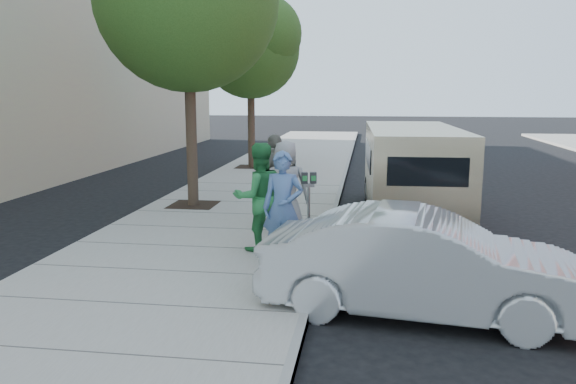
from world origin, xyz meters
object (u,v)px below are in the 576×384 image
object	(u,v)px
tree_far	(252,44)
person_green_shirt	(259,197)
parking_meter	(309,192)
person_striped_polo	(276,180)
person_gray_shirt	(286,188)
van	(411,171)
sedan	(423,264)
person_officer	(283,208)

from	to	relation	value
tree_far	person_green_shirt	xyz separation A→B (m)	(2.50, -11.54, -3.72)
parking_meter	person_striped_polo	xyz separation A→B (m)	(-0.90, 1.55, -0.01)
tree_far	person_gray_shirt	size ratio (longest dim) A/B	3.29
person_gray_shirt	person_striped_polo	size ratio (longest dim) A/B	0.97
van	sedan	world-z (taller)	van
van	person_green_shirt	distance (m)	4.78
parking_meter	person_green_shirt	size ratio (longest dim) A/B	0.70
person_striped_polo	person_gray_shirt	bearing A→B (deg)	56.47
person_officer	person_green_shirt	xyz separation A→B (m)	(-0.56, 0.73, 0.03)
tree_far	sedan	bearing A→B (deg)	-69.24
sedan	person_gray_shirt	bearing A→B (deg)	41.38
van	person_striped_polo	xyz separation A→B (m)	(-3.07, -1.56, -0.03)
sedan	person_officer	size ratio (longest dim) A/B	2.29
tree_far	person_officer	distance (m)	13.19
sedan	person_striped_polo	xyz separation A→B (m)	(-2.82, 4.54, 0.42)
tree_far	person_striped_polo	distance (m)	10.43
parking_meter	person_gray_shirt	bearing A→B (deg)	114.92
van	person_green_shirt	xyz separation A→B (m)	(-3.05, -3.67, -0.03)
van	parking_meter	bearing A→B (deg)	-126.86
tree_far	person_green_shirt	distance (m)	12.38
person_green_shirt	person_striped_polo	xyz separation A→B (m)	(-0.02, 2.11, -0.00)
parking_meter	van	xyz separation A→B (m)	(2.18, 3.11, 0.02)
van	person_gray_shirt	distance (m)	3.64
parking_meter	person_green_shirt	world-z (taller)	person_green_shirt
van	person_gray_shirt	size ratio (longest dim) A/B	3.13
person_green_shirt	person_striped_polo	distance (m)	2.11
parking_meter	person_green_shirt	xyz separation A→B (m)	(-0.88, -0.57, -0.01)
van	person_green_shirt	size ratio (longest dim) A/B	3.04
van	sedan	xyz separation A→B (m)	(-0.26, -6.10, -0.46)
person_officer	person_striped_polo	size ratio (longest dim) A/B	0.97
tree_far	parking_meter	distance (m)	12.06
tree_far	person_striped_polo	xyz separation A→B (m)	(2.48, -9.43, -3.72)
person_green_shirt	person_gray_shirt	xyz separation A→B (m)	(0.33, 1.26, -0.03)
parking_meter	person_green_shirt	bearing A→B (deg)	-160.56
sedan	person_striped_polo	distance (m)	5.36
person_gray_shirt	person_green_shirt	bearing A→B (deg)	63.31
sedan	person_green_shirt	world-z (taller)	person_green_shirt
parking_meter	person_officer	world-z (taller)	person_officer
van	person_officer	size ratio (longest dim) A/B	3.14
parking_meter	van	size ratio (longest dim) A/B	0.23
tree_far	van	bearing A→B (deg)	-54.79
person_green_shirt	person_gray_shirt	bearing A→B (deg)	-133.97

